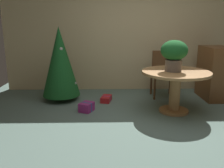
{
  "coord_description": "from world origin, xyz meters",
  "views": [
    {
      "loc": [
        -0.73,
        -3.29,
        1.49
      ],
      "look_at": [
        -0.65,
        0.25,
        0.6
      ],
      "focal_mm": 38.55,
      "sensor_mm": 36.0,
      "label": 1
    }
  ],
  "objects_px": {
    "holiday_tree": "(60,62)",
    "flower_vase": "(174,53)",
    "wooden_cabinet": "(215,73)",
    "wooden_chair_far": "(162,71)",
    "gift_box_red": "(106,99)",
    "round_dining_table": "(175,82)",
    "gift_box_purple": "(87,107)"
  },
  "relations": [
    {
      "from": "round_dining_table",
      "to": "holiday_tree",
      "type": "xyz_separation_m",
      "value": [
        -2.07,
        0.73,
        0.24
      ]
    },
    {
      "from": "flower_vase",
      "to": "wooden_chair_far",
      "type": "bearing_deg",
      "value": 86.65
    },
    {
      "from": "flower_vase",
      "to": "gift_box_red",
      "type": "height_order",
      "value": "flower_vase"
    },
    {
      "from": "wooden_chair_far",
      "to": "gift_box_purple",
      "type": "relative_size",
      "value": 3.09
    },
    {
      "from": "gift_box_red",
      "to": "round_dining_table",
      "type": "bearing_deg",
      "value": -26.88
    },
    {
      "from": "wooden_chair_far",
      "to": "gift_box_red",
      "type": "bearing_deg",
      "value": -162.32
    },
    {
      "from": "round_dining_table",
      "to": "wooden_cabinet",
      "type": "relative_size",
      "value": 1.09
    },
    {
      "from": "flower_vase",
      "to": "wooden_chair_far",
      "type": "distance_m",
      "value": 1.1
    },
    {
      "from": "gift_box_purple",
      "to": "round_dining_table",
      "type": "bearing_deg",
      "value": -2.12
    },
    {
      "from": "wooden_chair_far",
      "to": "gift_box_purple",
      "type": "xyz_separation_m",
      "value": [
        -1.52,
        -0.92,
        -0.45
      ]
    },
    {
      "from": "gift_box_purple",
      "to": "wooden_cabinet",
      "type": "height_order",
      "value": "wooden_cabinet"
    },
    {
      "from": "round_dining_table",
      "to": "wooden_cabinet",
      "type": "height_order",
      "value": "wooden_cabinet"
    },
    {
      "from": "holiday_tree",
      "to": "gift_box_purple",
      "type": "relative_size",
      "value": 4.72
    },
    {
      "from": "flower_vase",
      "to": "wooden_cabinet",
      "type": "bearing_deg",
      "value": 35.91
    },
    {
      "from": "gift_box_purple",
      "to": "gift_box_red",
      "type": "bearing_deg",
      "value": 57.44
    },
    {
      "from": "holiday_tree",
      "to": "flower_vase",
      "type": "bearing_deg",
      "value": -20.04
    },
    {
      "from": "holiday_tree",
      "to": "gift_box_red",
      "type": "relative_size",
      "value": 4.28
    },
    {
      "from": "gift_box_red",
      "to": "wooden_cabinet",
      "type": "bearing_deg",
      "value": 4.75
    },
    {
      "from": "holiday_tree",
      "to": "wooden_chair_far",
      "type": "bearing_deg",
      "value": 6.64
    },
    {
      "from": "round_dining_table",
      "to": "wooden_chair_far",
      "type": "xyz_separation_m",
      "value": [
        0.0,
        0.97,
        -0.01
      ]
    },
    {
      "from": "round_dining_table",
      "to": "wooden_chair_far",
      "type": "bearing_deg",
      "value": 90.0
    },
    {
      "from": "holiday_tree",
      "to": "wooden_cabinet",
      "type": "xyz_separation_m",
      "value": [
        3.1,
        0.05,
        -0.25
      ]
    },
    {
      "from": "round_dining_table",
      "to": "holiday_tree",
      "type": "height_order",
      "value": "holiday_tree"
    },
    {
      "from": "wooden_chair_far",
      "to": "round_dining_table",
      "type": "bearing_deg",
      "value": -90.0
    },
    {
      "from": "round_dining_table",
      "to": "wooden_cabinet",
      "type": "distance_m",
      "value": 1.29
    },
    {
      "from": "round_dining_table",
      "to": "gift_box_red",
      "type": "bearing_deg",
      "value": 153.12
    },
    {
      "from": "flower_vase",
      "to": "gift_box_purple",
      "type": "xyz_separation_m",
      "value": [
        -1.47,
        0.06,
        -0.95
      ]
    },
    {
      "from": "holiday_tree",
      "to": "gift_box_red",
      "type": "height_order",
      "value": "holiday_tree"
    },
    {
      "from": "holiday_tree",
      "to": "gift_box_purple",
      "type": "bearing_deg",
      "value": -50.8
    },
    {
      "from": "flower_vase",
      "to": "holiday_tree",
      "type": "distance_m",
      "value": 2.16
    },
    {
      "from": "wooden_chair_far",
      "to": "holiday_tree",
      "type": "relative_size",
      "value": 0.65
    },
    {
      "from": "round_dining_table",
      "to": "flower_vase",
      "type": "height_order",
      "value": "flower_vase"
    }
  ]
}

